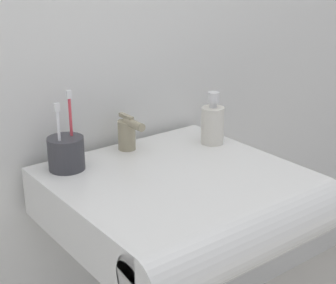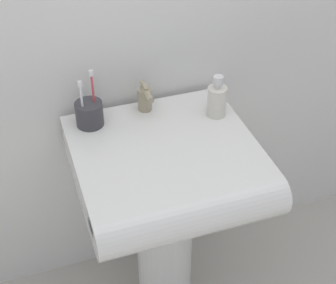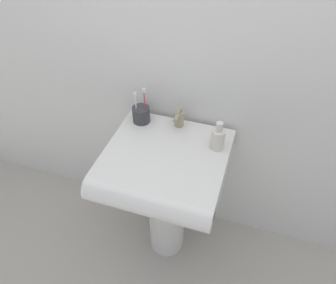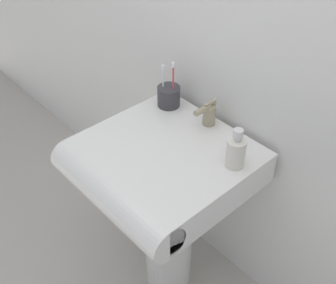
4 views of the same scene
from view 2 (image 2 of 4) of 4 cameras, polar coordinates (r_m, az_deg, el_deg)
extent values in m
cylinder|color=white|center=(1.91, -0.40, -10.92)|extent=(0.20, 0.20, 0.65)
cube|color=white|center=(1.63, -0.45, -2.01)|extent=(0.56, 0.50, 0.13)
cylinder|color=white|center=(1.46, 2.68, -8.06)|extent=(0.56, 0.13, 0.13)
cylinder|color=tan|center=(1.73, -2.51, 4.78)|extent=(0.05, 0.05, 0.08)
cylinder|color=tan|center=(1.68, -2.18, 5.26)|extent=(0.02, 0.07, 0.02)
cube|color=tan|center=(1.70, -2.56, 6.24)|extent=(0.01, 0.06, 0.01)
cylinder|color=#38383D|center=(1.67, -8.71, 3.10)|extent=(0.09, 0.09, 0.08)
cylinder|color=white|center=(1.64, -9.47, 4.02)|extent=(0.01, 0.01, 0.14)
cube|color=white|center=(1.59, -9.76, 6.38)|extent=(0.01, 0.01, 0.02)
cylinder|color=#D83F4C|center=(1.65, -8.24, 4.88)|extent=(0.01, 0.01, 0.16)
cube|color=white|center=(1.60, -8.52, 7.57)|extent=(0.01, 0.01, 0.02)
cylinder|color=silver|center=(1.70, 5.43, 4.51)|extent=(0.06, 0.06, 0.10)
cylinder|color=silver|center=(1.67, 5.55, 6.20)|extent=(0.02, 0.02, 0.01)
cylinder|color=silver|center=(1.66, 5.60, 6.83)|extent=(0.03, 0.03, 0.03)
camera|label=1|loc=(0.65, -42.31, -26.13)|focal=55.00mm
camera|label=3|loc=(0.75, 68.46, 21.02)|focal=35.00mm
camera|label=4|loc=(1.29, 57.49, 20.24)|focal=45.00mm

